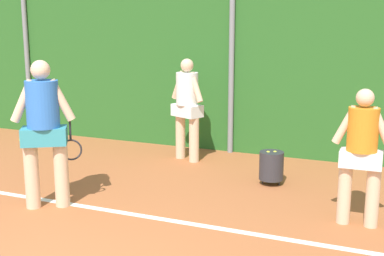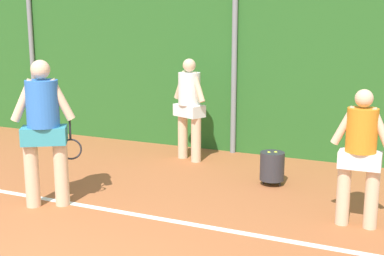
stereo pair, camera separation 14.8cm
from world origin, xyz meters
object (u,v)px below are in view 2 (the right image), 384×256
at_px(player_midcourt, 360,151).
at_px(ball_hopper, 272,166).
at_px(player_backcourt_far, 189,104).
at_px(tennis_ball_2, 42,142).
at_px(tennis_ball_3, 25,139).
at_px(player_foreground_near, 44,126).
at_px(tennis_ball_5, 60,137).

xyz_separation_m(player_midcourt, ball_hopper, (-1.33, 1.11, -0.63)).
relative_size(player_backcourt_far, tennis_ball_2, 26.79).
relative_size(player_backcourt_far, tennis_ball_3, 26.79).
distance_m(player_foreground_near, player_midcourt, 3.91).
relative_size(player_midcourt, tennis_ball_3, 24.78).
xyz_separation_m(tennis_ball_3, tennis_ball_5, (0.53, 0.44, 0.00)).
height_order(player_foreground_near, tennis_ball_3, player_foreground_near).
bearing_deg(player_backcourt_far, player_foreground_near, 98.31).
bearing_deg(ball_hopper, tennis_ball_2, 171.91).
distance_m(tennis_ball_2, tennis_ball_3, 0.48).
xyz_separation_m(player_midcourt, tennis_ball_3, (-6.68, 1.86, -0.89)).
bearing_deg(tennis_ball_3, player_backcourt_far, 0.72).
height_order(tennis_ball_3, tennis_ball_5, same).
bearing_deg(tennis_ball_3, ball_hopper, -7.96).
distance_m(player_backcourt_far, tennis_ball_5, 3.30).
height_order(tennis_ball_2, tennis_ball_5, same).
bearing_deg(tennis_ball_2, player_midcourt, -16.22).
bearing_deg(tennis_ball_5, player_foreground_near, -53.76).
xyz_separation_m(player_foreground_near, tennis_ball_3, (-2.90, 2.80, -1.04)).
bearing_deg(ball_hopper, player_foreground_near, -140.24).
distance_m(player_backcourt_far, tennis_ball_2, 3.32).
relative_size(ball_hopper, tennis_ball_2, 7.78).
distance_m(player_midcourt, tennis_ball_2, 6.52).
relative_size(player_backcourt_far, ball_hopper, 3.44).
xyz_separation_m(ball_hopper, tennis_ball_5, (-4.83, 1.19, -0.26)).
bearing_deg(player_foreground_near, tennis_ball_3, 103.82).
bearing_deg(player_midcourt, tennis_ball_3, 163.23).
relative_size(player_midcourt, tennis_ball_2, 24.78).
height_order(player_backcourt_far, tennis_ball_5, player_backcourt_far).
bearing_deg(ball_hopper, player_backcourt_far, 154.98).
bearing_deg(player_backcourt_far, ball_hopper, 178.22).
relative_size(player_midcourt, player_backcourt_far, 0.93).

